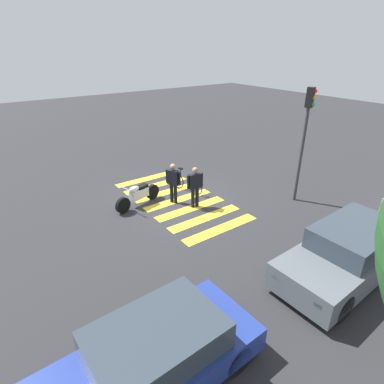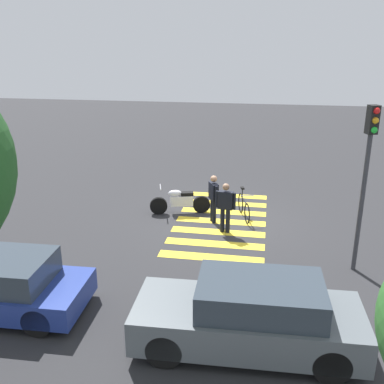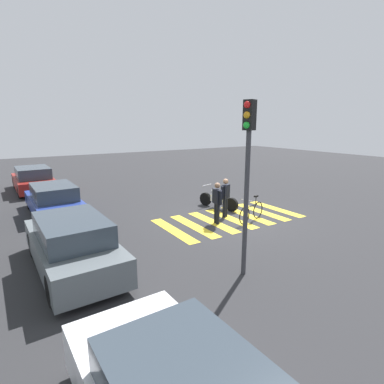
{
  "view_description": "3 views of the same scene",
  "coord_description": "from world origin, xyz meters",
  "px_view_note": "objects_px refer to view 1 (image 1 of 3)",
  "views": [
    {
      "loc": [
        6.12,
        9.57,
        5.78
      ],
      "look_at": [
        0.39,
        1.52,
        1.06
      ],
      "focal_mm": 29.15,
      "sensor_mm": 36.0,
      "label": 1
    },
    {
      "loc": [
        -1.39,
        14.04,
        5.88
      ],
      "look_at": [
        0.88,
        0.73,
        1.26
      ],
      "focal_mm": 41.72,
      "sensor_mm": 36.0,
      "label": 2
    },
    {
      "loc": [
        -9.37,
        7.77,
        3.87
      ],
      "look_at": [
        0.61,
        1.5,
        1.19
      ],
      "focal_mm": 28.41,
      "sensor_mm": 36.0,
      "label": 3
    }
  ],
  "objects_px": {
    "car_grey_coupe": "(349,253)",
    "traffic_light_pole": "(306,128)",
    "police_motorcycle": "(138,195)",
    "officer_by_motorcycle": "(195,185)",
    "car_blue_hatchback": "(150,359)",
    "officer_on_foot": "(173,181)",
    "leaning_bicycle": "(186,183)"
  },
  "relations": [
    {
      "from": "car_blue_hatchback",
      "to": "traffic_light_pole",
      "type": "xyz_separation_m",
      "value": [
        -8.44,
        -3.32,
        2.32
      ]
    },
    {
      "from": "police_motorcycle",
      "to": "officer_by_motorcycle",
      "type": "relative_size",
      "value": 1.28
    },
    {
      "from": "car_blue_hatchback",
      "to": "traffic_light_pole",
      "type": "distance_m",
      "value": 9.36
    },
    {
      "from": "officer_by_motorcycle",
      "to": "car_blue_hatchback",
      "type": "bearing_deg",
      "value": 47.44
    },
    {
      "from": "car_grey_coupe",
      "to": "traffic_light_pole",
      "type": "height_order",
      "value": "traffic_light_pole"
    },
    {
      "from": "police_motorcycle",
      "to": "officer_on_foot",
      "type": "xyz_separation_m",
      "value": [
        -1.25,
        0.59,
        0.48
      ]
    },
    {
      "from": "car_grey_coupe",
      "to": "traffic_light_pole",
      "type": "relative_size",
      "value": 1.03
    },
    {
      "from": "officer_by_motorcycle",
      "to": "car_blue_hatchback",
      "type": "relative_size",
      "value": 0.37
    },
    {
      "from": "officer_on_foot",
      "to": "car_grey_coupe",
      "type": "distance_m",
      "value": 6.55
    },
    {
      "from": "car_blue_hatchback",
      "to": "traffic_light_pole",
      "type": "relative_size",
      "value": 1.01
    },
    {
      "from": "officer_by_motorcycle",
      "to": "traffic_light_pole",
      "type": "height_order",
      "value": "traffic_light_pole"
    },
    {
      "from": "police_motorcycle",
      "to": "car_blue_hatchback",
      "type": "height_order",
      "value": "car_blue_hatchback"
    },
    {
      "from": "police_motorcycle",
      "to": "officer_by_motorcycle",
      "type": "height_order",
      "value": "officer_by_motorcycle"
    },
    {
      "from": "car_grey_coupe",
      "to": "traffic_light_pole",
      "type": "bearing_deg",
      "value": -125.35
    },
    {
      "from": "police_motorcycle",
      "to": "officer_by_motorcycle",
      "type": "xyz_separation_m",
      "value": [
        -1.73,
        1.38,
        0.48
      ]
    },
    {
      "from": "officer_on_foot",
      "to": "traffic_light_pole",
      "type": "height_order",
      "value": "traffic_light_pole"
    },
    {
      "from": "traffic_light_pole",
      "to": "car_grey_coupe",
      "type": "bearing_deg",
      "value": 54.65
    },
    {
      "from": "officer_by_motorcycle",
      "to": "traffic_light_pole",
      "type": "xyz_separation_m",
      "value": [
        -3.67,
        1.88,
        2.01
      ]
    },
    {
      "from": "officer_by_motorcycle",
      "to": "car_blue_hatchback",
      "type": "xyz_separation_m",
      "value": [
        4.77,
        5.2,
        -0.3
      ]
    },
    {
      "from": "officer_by_motorcycle",
      "to": "car_grey_coupe",
      "type": "relative_size",
      "value": 0.36
    },
    {
      "from": "leaning_bicycle",
      "to": "officer_by_motorcycle",
      "type": "relative_size",
      "value": 1.02
    },
    {
      "from": "officer_by_motorcycle",
      "to": "traffic_light_pole",
      "type": "bearing_deg",
      "value": 152.91
    },
    {
      "from": "car_blue_hatchback",
      "to": "officer_by_motorcycle",
      "type": "bearing_deg",
      "value": -132.56
    },
    {
      "from": "police_motorcycle",
      "to": "officer_on_foot",
      "type": "distance_m",
      "value": 1.46
    },
    {
      "from": "leaning_bicycle",
      "to": "car_grey_coupe",
      "type": "bearing_deg",
      "value": 94.38
    },
    {
      "from": "officer_on_foot",
      "to": "car_grey_coupe",
      "type": "xyz_separation_m",
      "value": [
        -1.53,
        6.37,
        -0.22
      ]
    },
    {
      "from": "officer_on_foot",
      "to": "officer_by_motorcycle",
      "type": "xyz_separation_m",
      "value": [
        -0.48,
        0.79,
        -0.0
      ]
    },
    {
      "from": "officer_on_foot",
      "to": "traffic_light_pole",
      "type": "bearing_deg",
      "value": 147.3
    },
    {
      "from": "car_grey_coupe",
      "to": "car_blue_hatchback",
      "type": "distance_m",
      "value": 5.83
    },
    {
      "from": "officer_on_foot",
      "to": "officer_by_motorcycle",
      "type": "distance_m",
      "value": 0.92
    },
    {
      "from": "officer_on_foot",
      "to": "traffic_light_pole",
      "type": "xyz_separation_m",
      "value": [
        -4.15,
        2.66,
        2.01
      ]
    },
    {
      "from": "police_motorcycle",
      "to": "officer_by_motorcycle",
      "type": "distance_m",
      "value": 2.26
    }
  ]
}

